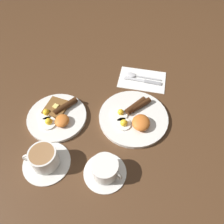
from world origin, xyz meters
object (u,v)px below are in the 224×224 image
object	(u,v)px
teacup_near	(105,169)
spoon	(135,75)
breakfast_plate_far	(57,116)
teacup_far	(44,159)
breakfast_plate_near	(134,117)
knife	(145,81)

from	to	relation	value
teacup_near	spoon	distance (m)	0.50
breakfast_plate_far	spoon	size ratio (longest dim) A/B	1.46
breakfast_plate_far	teacup_near	world-z (taller)	teacup_near
spoon	breakfast_plate_far	bearing A→B (deg)	49.52
teacup_far	spoon	xyz separation A→B (m)	(0.51, -0.23, -0.03)
breakfast_plate_near	breakfast_plate_far	distance (m)	0.31
breakfast_plate_near	teacup_near	world-z (taller)	teacup_near
spoon	teacup_near	bearing A→B (deg)	88.15
breakfast_plate_far	knife	bearing A→B (deg)	-47.65
teacup_far	teacup_near	bearing A→B (deg)	-86.17
breakfast_plate_near	knife	distance (m)	0.22
teacup_far	knife	xyz separation A→B (m)	(0.49, -0.28, -0.03)
teacup_near	breakfast_plate_near	bearing A→B (deg)	-12.43
knife	spoon	distance (m)	0.06
teacup_near	knife	size ratio (longest dim) A/B	0.86
teacup_near	spoon	bearing A→B (deg)	-1.69
teacup_far	knife	size ratio (longest dim) A/B	0.98
teacup_far	spoon	size ratio (longest dim) A/B	1.03
breakfast_plate_near	spoon	world-z (taller)	breakfast_plate_near
breakfast_plate_near	breakfast_plate_far	world-z (taller)	breakfast_plate_near
teacup_far	knife	bearing A→B (deg)	-29.82
breakfast_plate_near	spoon	xyz separation A→B (m)	(0.25, 0.04, -0.00)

